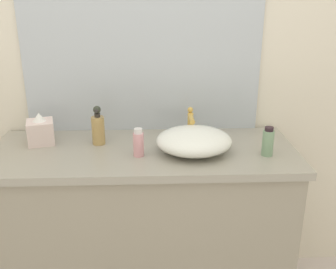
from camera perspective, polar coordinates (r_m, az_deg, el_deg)
The scene contains 9 objects.
bathroom_wall_rear at distance 2.05m, azimuth -4.52°, elevation 12.57°, with size 6.00×0.06×2.60m, color silver.
vanity_counter at distance 2.06m, azimuth -3.37°, elevation -13.35°, with size 1.43×0.56×0.87m.
wall_mirror_panel at distance 2.00m, azimuth -3.78°, elevation 13.35°, with size 1.19×0.01×0.92m, color #B2BCC6.
sink_basin at distance 1.79m, azimuth 3.76°, elevation -0.91°, with size 0.34×0.30×0.11m, color white.
faucet at distance 1.94m, azimuth 3.29°, elevation 1.83°, with size 0.03×0.13×0.16m.
soap_dispenser at distance 1.91m, azimuth -10.06°, elevation 0.90°, with size 0.06×0.06×0.19m.
lotion_bottle at distance 1.82m, azimuth 14.23°, elevation -1.05°, with size 0.05×0.05×0.13m.
perfume_bottle at distance 1.76m, azimuth -4.28°, elevation -1.26°, with size 0.05×0.05×0.13m.
tissue_box at distance 1.99m, azimuth -17.92°, elevation 0.54°, with size 0.15×0.15×0.15m.
Camera 1 is at (0.08, -1.29, 1.59)m, focal length 42.22 mm.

